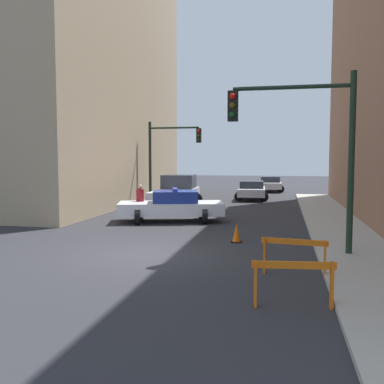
% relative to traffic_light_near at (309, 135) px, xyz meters
% --- Properties ---
extents(ground_plane, '(120.00, 120.00, 0.00)m').
position_rel_traffic_light_near_xyz_m(ground_plane, '(-4.73, -0.94, -3.53)').
color(ground_plane, '#2D2D33').
extents(sidewalk_right, '(2.40, 44.00, 0.12)m').
position_rel_traffic_light_near_xyz_m(sidewalk_right, '(1.47, -0.94, -3.47)').
color(sidewalk_right, '#B2ADA3').
rests_on(sidewalk_right, ground_plane).
extents(building_corner_left, '(14.00, 20.00, 17.65)m').
position_rel_traffic_light_near_xyz_m(building_corner_left, '(-16.73, 13.06, 5.30)').
color(building_corner_left, tan).
rests_on(building_corner_left, ground_plane).
extents(traffic_light_near, '(3.64, 0.35, 5.20)m').
position_rel_traffic_light_near_xyz_m(traffic_light_near, '(0.00, 0.00, 0.00)').
color(traffic_light_near, black).
rests_on(traffic_light_near, sidewalk_right).
extents(traffic_light_far, '(3.44, 0.35, 5.20)m').
position_rel_traffic_light_near_xyz_m(traffic_light_far, '(-8.03, 13.53, -0.13)').
color(traffic_light_far, black).
rests_on(traffic_light_far, ground_plane).
extents(police_car, '(5.02, 3.11, 1.52)m').
position_rel_traffic_light_near_xyz_m(police_car, '(-5.64, 5.76, -2.81)').
color(police_car, white).
rests_on(police_car, ground_plane).
extents(white_truck, '(2.79, 5.48, 1.90)m').
position_rel_traffic_light_near_xyz_m(white_truck, '(-6.72, 10.80, -2.62)').
color(white_truck, silver).
rests_on(white_truck, ground_plane).
extents(parked_car_near, '(2.41, 4.38, 1.31)m').
position_rel_traffic_light_near_xyz_m(parked_car_near, '(-2.84, 17.01, -2.86)').
color(parked_car_near, silver).
rests_on(parked_car_near, ground_plane).
extents(parked_car_mid, '(2.43, 4.39, 1.31)m').
position_rel_traffic_light_near_xyz_m(parked_car_mid, '(-1.81, 24.76, -2.86)').
color(parked_car_mid, silver).
rests_on(parked_car_mid, ground_plane).
extents(pedestrian_crossing, '(0.39, 0.39, 1.66)m').
position_rel_traffic_light_near_xyz_m(pedestrian_crossing, '(-7.19, 5.87, -2.67)').
color(pedestrian_crossing, '#382D23').
rests_on(pedestrian_crossing, ground_plane).
extents(barrier_front, '(1.59, 0.35, 0.90)m').
position_rel_traffic_light_near_xyz_m(barrier_front, '(-0.51, -4.65, -2.91)').
color(barrier_front, orange).
rests_on(barrier_front, ground_plane).
extents(barrier_mid, '(1.59, 0.35, 0.90)m').
position_rel_traffic_light_near_xyz_m(barrier_mid, '(-0.43, -2.30, -2.91)').
color(barrier_mid, orange).
rests_on(barrier_mid, ground_plane).
extents(traffic_cone, '(0.36, 0.36, 0.66)m').
position_rel_traffic_light_near_xyz_m(traffic_cone, '(-2.25, 1.53, -3.21)').
color(traffic_cone, black).
rests_on(traffic_cone, ground_plane).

